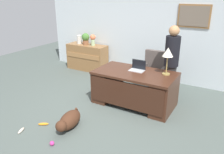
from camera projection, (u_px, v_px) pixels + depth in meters
name	position (u px, v px, depth m)	size (l,w,h in m)	color
ground_plane	(103.00, 115.00, 4.63)	(12.00, 12.00, 0.00)	#4C5651
back_wall	(153.00, 31.00, 6.25)	(7.00, 0.16, 2.70)	silver
desk	(134.00, 87.00, 4.96)	(1.73, 0.96, 0.75)	#422316
credenza	(87.00, 57.00, 7.25)	(1.31, 0.50, 0.81)	olive
armchair	(154.00, 74.00, 5.61)	(0.60, 0.59, 1.02)	#564C47
person_standing	(171.00, 63.00, 5.04)	(0.32, 0.32, 1.71)	#262323
dog_lying	(69.00, 121.00, 4.15)	(0.39, 0.75, 0.30)	#472819
laptop	(138.00, 68.00, 4.96)	(0.32, 0.22, 0.22)	#B2B5BA
desk_lamp	(168.00, 54.00, 4.57)	(0.22, 0.22, 0.57)	#9E8447
vase_with_flowers	(93.00, 39.00, 6.93)	(0.17, 0.17, 0.35)	#A9C492
vase_empty	(79.00, 40.00, 7.20)	(0.15, 0.15, 0.27)	silver
potted_plant	(86.00, 38.00, 7.06)	(0.24, 0.24, 0.36)	brown
dog_toy_ball	(52.00, 143.00, 3.71)	(0.08, 0.08, 0.08)	#D8338C
dog_toy_bone	(43.00, 124.00, 4.28)	(0.20, 0.05, 0.05)	orange
dog_toy_plush	(21.00, 131.00, 4.08)	(0.19, 0.05, 0.05)	beige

